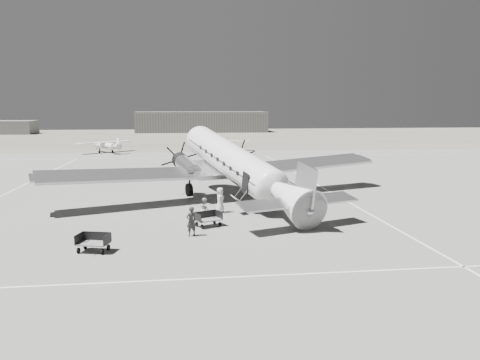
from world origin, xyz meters
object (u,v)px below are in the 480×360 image
at_px(hangar_main, 201,122).
at_px(baggage_cart_far, 93,243).
at_px(dc3_airliner, 237,167).
at_px(passenger, 220,200).
at_px(light_plane_left, 106,147).
at_px(baggage_cart_near, 208,219).
at_px(ramp_agent, 205,209).
at_px(ground_crew, 191,221).
at_px(light_plane_right, 224,145).
at_px(shed_secondary, 3,127).

distance_m(hangar_main, baggage_cart_far, 129.68).
xyz_separation_m(dc3_airliner, passenger, (-1.72, -3.68, -2.04)).
height_order(light_plane_left, baggage_cart_near, light_plane_left).
height_order(baggage_cart_near, ramp_agent, ramp_agent).
relative_size(baggage_cart_near, baggage_cart_far, 0.98).
bearing_deg(light_plane_left, dc3_airliner, -107.52).
distance_m(baggage_cart_far, ramp_agent, 9.12).
bearing_deg(baggage_cart_near, light_plane_left, 80.29).
bearing_deg(ground_crew, light_plane_right, -126.17).
relative_size(shed_secondary, baggage_cart_far, 10.06).
relative_size(hangar_main, light_plane_left, 3.98).
xyz_separation_m(dc3_airliner, ramp_agent, (-3.03, -6.10, -2.18)).
distance_m(light_plane_right, ramp_agent, 55.17).
bearing_deg(light_plane_right, ground_crew, -75.88).
distance_m(ground_crew, ramp_agent, 4.01).
xyz_separation_m(hangar_main, ground_crew, (-6.36, -126.55, -2.37)).
bearing_deg(dc3_airliner, passenger, -134.31).
xyz_separation_m(shed_secondary, baggage_cart_near, (54.83, -119.37, -1.50)).
bearing_deg(light_plane_left, hangar_main, 35.82).
bearing_deg(baggage_cart_near, shed_secondary, 89.72).
bearing_deg(ramp_agent, shed_secondary, 12.38).
bearing_deg(shed_secondary, dc3_airliner, -62.66).
bearing_deg(light_plane_right, dc3_airliner, -72.64).
bearing_deg(light_plane_left, passenger, -110.71).
relative_size(light_plane_right, ramp_agent, 6.26).
bearing_deg(light_plane_left, light_plane_right, -32.02).
height_order(light_plane_left, passenger, light_plane_left).
bearing_deg(passenger, ramp_agent, 167.76).
xyz_separation_m(baggage_cart_far, passenger, (7.76, 8.86, 0.45)).
relative_size(shed_secondary, passenger, 9.41).
distance_m(dc3_airliner, baggage_cart_near, 8.67).
distance_m(hangar_main, light_plane_left, 73.01).
xyz_separation_m(light_plane_left, passenger, (15.90, -50.05, -0.14)).
bearing_deg(light_plane_left, baggage_cart_far, -120.46).
bearing_deg(passenger, ground_crew, 175.73).
xyz_separation_m(baggage_cart_near, baggage_cart_far, (-6.61, -4.75, 0.01)).
xyz_separation_m(hangar_main, passenger, (-4.03, -120.25, -2.34)).
bearing_deg(ramp_agent, hangar_main, -15.03).
bearing_deg(shed_secondary, ramp_agent, -65.08).
height_order(hangar_main, shed_secondary, hangar_main).
xyz_separation_m(shed_secondary, ground_crew, (53.64, -121.55, -1.07)).
height_order(shed_secondary, light_plane_left, shed_secondary).
distance_m(light_plane_right, passenger, 52.62).
bearing_deg(baggage_cart_near, ground_crew, -143.52).
bearing_deg(passenger, dc3_airliner, -9.05).
bearing_deg(dc3_airliner, light_plane_right, 66.78).
bearing_deg(baggage_cart_far, shed_secondary, 126.29).
height_order(shed_secondary, light_plane_right, shed_secondary).
distance_m(dc3_airliner, ramp_agent, 7.15).
bearing_deg(dc3_airliner, ramp_agent, -135.60).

